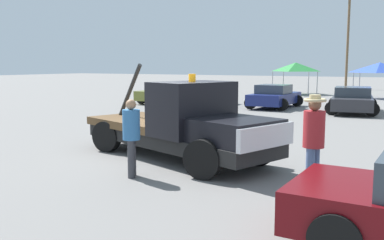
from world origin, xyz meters
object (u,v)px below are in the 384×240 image
at_px(parked_car_teal, 206,95).
at_px(tow_truck, 185,126).
at_px(parked_car_olive, 167,93).
at_px(parked_car_navy, 274,97).
at_px(utility_pole, 348,34).
at_px(person_at_hood, 131,132).
at_px(traffic_cone, 199,124).
at_px(canopy_tent_green, 296,67).
at_px(parked_car_charcoal, 352,100).
at_px(person_near_truck, 314,135).
at_px(canopy_tent_blue, 380,68).

bearing_deg(parked_car_teal, tow_truck, -160.12).
xyz_separation_m(parked_car_olive, parked_car_navy, (7.23, 0.17, -0.00)).
xyz_separation_m(parked_car_teal, utility_pole, (4.04, 23.09, 4.83)).
height_order(parked_car_olive, utility_pole, utility_pole).
distance_m(person_at_hood, utility_pole, 38.51).
distance_m(tow_truck, traffic_cone, 5.11).
height_order(parked_car_olive, canopy_tent_green, canopy_tent_green).
bearing_deg(parked_car_charcoal, utility_pole, 2.10).
height_order(person_near_truck, person_at_hood, person_near_truck).
xyz_separation_m(tow_truck, person_near_truck, (3.62, -1.27, 0.23)).
bearing_deg(parked_car_olive, parked_car_charcoal, -90.89).
distance_m(canopy_tent_green, canopy_tent_blue, 6.90).
bearing_deg(tow_truck, parked_car_charcoal, 100.34).
relative_size(person_at_hood, canopy_tent_green, 0.57).
bearing_deg(parked_car_navy, traffic_cone, -178.00).
relative_size(parked_car_teal, canopy_tent_green, 1.57).
distance_m(tow_truck, utility_pole, 36.49).
xyz_separation_m(parked_car_navy, canopy_tent_blue, (4.49, 10.26, 1.61)).
xyz_separation_m(person_near_truck, canopy_tent_blue, (-1.43, 25.75, 1.13)).
xyz_separation_m(canopy_tent_green, traffic_cone, (2.42, -21.60, -2.01)).
xyz_separation_m(person_near_truck, parked_car_teal, (-9.72, 14.33, -0.48)).
relative_size(person_at_hood, parked_car_navy, 0.41).
xyz_separation_m(parked_car_charcoal, canopy_tent_blue, (0.17, 10.64, 1.60)).
bearing_deg(parked_car_teal, parked_car_charcoal, -89.65).
xyz_separation_m(parked_car_teal, parked_car_navy, (3.80, 1.16, -0.00)).
height_order(parked_car_navy, canopy_tent_green, canopy_tent_green).
distance_m(parked_car_charcoal, traffic_cone, 10.08).
bearing_deg(parked_car_navy, person_near_truck, -158.48).
relative_size(canopy_tent_blue, utility_pole, 0.30).
height_order(tow_truck, traffic_cone, tow_truck).
bearing_deg(canopy_tent_green, parked_car_teal, -96.98).
height_order(person_at_hood, parked_car_charcoal, person_at_hood).
bearing_deg(utility_pole, parked_car_teal, -99.92).
xyz_separation_m(tow_truck, parked_car_teal, (-6.10, 13.06, -0.25)).
bearing_deg(parked_car_teal, parked_car_olive, 68.82).
relative_size(parked_car_navy, traffic_cone, 7.75).
distance_m(tow_truck, canopy_tent_blue, 24.62).
bearing_deg(traffic_cone, canopy_tent_blue, 77.90).
bearing_deg(utility_pole, canopy_tent_green, -103.74).
distance_m(tow_truck, parked_car_olive, 16.97).
relative_size(person_near_truck, canopy_tent_green, 0.63).
bearing_deg(tow_truck, canopy_tent_blue, 103.53).
relative_size(parked_car_olive, canopy_tent_blue, 1.48).
bearing_deg(parked_car_olive, tow_truck, -145.72).
relative_size(tow_truck, utility_pole, 0.61).
xyz_separation_m(tow_truck, parked_car_charcoal, (2.02, 13.84, -0.25)).
height_order(parked_car_charcoal, utility_pole, utility_pole).
height_order(parked_car_teal, canopy_tent_blue, canopy_tent_blue).
xyz_separation_m(tow_truck, canopy_tent_blue, (2.19, 24.48, 1.36)).
relative_size(canopy_tent_green, utility_pole, 0.29).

